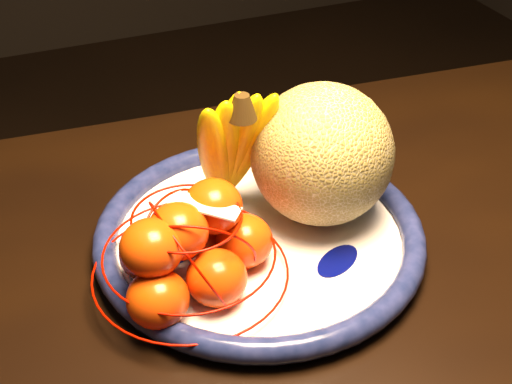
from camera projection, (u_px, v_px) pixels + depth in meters
name	position (u px, v px, depth m)	size (l,w,h in m)	color
dining_table	(262.00, 350.00, 0.79)	(1.46, 0.95, 0.70)	black
fruit_bowl	(259.00, 236.00, 0.82)	(0.38, 0.38, 0.03)	white
cantaloupe	(322.00, 154.00, 0.80)	(0.16, 0.16, 0.16)	olive
banana_bunch	(230.00, 144.00, 0.80)	(0.12, 0.11, 0.19)	#FFE000
mandarin_bag	(189.00, 249.00, 0.73)	(0.26, 0.26, 0.13)	#FF4800
price_tag	(205.00, 206.00, 0.71)	(0.07, 0.03, 0.00)	white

